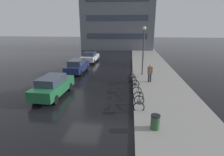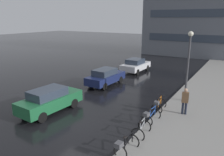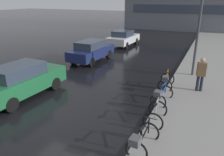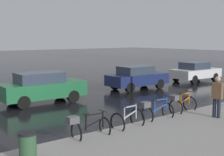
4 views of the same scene
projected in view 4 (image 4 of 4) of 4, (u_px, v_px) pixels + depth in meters
ground_plane at (50, 115)px, 13.58m from camera, size 140.00×140.00×0.00m
bicycle_nearest at (87, 126)px, 10.05m from camera, size 0.76×1.44×0.94m
bicycle_second at (128, 120)px, 11.19m from camera, size 0.82×1.13×0.97m
bicycle_third at (155, 110)px, 12.28m from camera, size 0.78×1.44×1.00m
bicycle_farthest at (181, 103)px, 13.52m from camera, size 0.82×1.43×0.98m
car_green at (42, 87)px, 15.89m from camera, size 1.91×4.33×1.59m
car_navy at (137, 77)px, 20.24m from camera, size 1.83×4.17×1.52m
car_white at (195, 71)px, 23.95m from camera, size 2.01×4.07×1.49m
pedestrian at (217, 96)px, 12.43m from camera, size 0.45×0.33×1.81m
trash_bin at (28, 149)px, 8.07m from camera, size 0.47×0.47×0.90m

